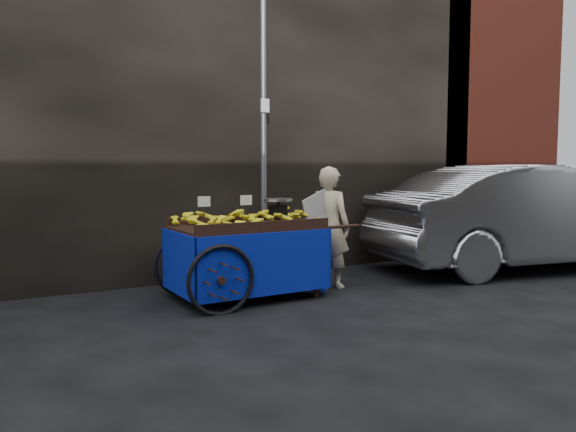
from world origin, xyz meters
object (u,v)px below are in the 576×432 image
vendor (329,227)px  parked_car (526,217)px  plastic_bag (319,286)px  banana_cart (242,233)px

vendor → parked_car: size_ratio=0.32×
plastic_bag → parked_car: (3.75, 0.00, 0.69)m
vendor → plastic_bag: (-0.36, -0.34, -0.68)m
vendor → plastic_bag: vendor is taller
plastic_bag → parked_car: bearing=0.0°
banana_cart → vendor: 1.25m
plastic_bag → parked_car: size_ratio=0.05×
banana_cart → parked_car: bearing=-5.4°
banana_cart → parked_car: 4.66m
vendor → parked_car: (3.39, -0.34, 0.01)m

